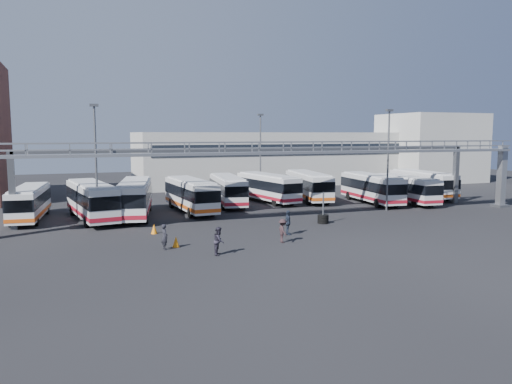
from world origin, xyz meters
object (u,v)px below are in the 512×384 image
object	(u,v)px
pedestrian_a	(165,237)
pedestrian_c	(283,231)
bus_0	(29,202)
bus_2	(135,197)
bus_3	(191,194)
bus_9	(422,183)
pedestrian_d	(288,223)
tire_stack	(323,218)
light_pole_back	(260,151)
bus_4	(228,189)
light_pole_left	(96,159)
light_pole_mid	(388,154)
cone_left	(176,242)
bus_1	(91,199)
bus_5	(268,187)
cone_right	(154,229)
bus_6	(308,185)
pedestrian_b	(219,241)
bus_8	(406,188)
bus_7	(371,187)

from	to	relation	value
pedestrian_a	pedestrian_c	world-z (taller)	pedestrian_a
bus_0	bus_2	world-z (taller)	bus_2
bus_3	bus_9	bearing A→B (deg)	-1.30
pedestrian_d	tire_stack	world-z (taller)	tire_stack
light_pole_back	pedestrian_a	bearing A→B (deg)	-123.78
bus_0	bus_4	distance (m)	19.81
light_pole_left	bus_4	world-z (taller)	light_pole_left
light_pole_left	tire_stack	xyz separation A→B (m)	(18.46, -5.24, -5.26)
light_pole_mid	cone_left	world-z (taller)	light_pole_mid
bus_1	bus_5	size ratio (longest dim) A/B	1.06
light_pole_back	light_pole_mid	bearing A→B (deg)	-61.93
bus_2	cone_right	bearing A→B (deg)	-76.30
light_pole_mid	light_pole_left	bearing A→B (deg)	177.95
bus_5	cone_right	world-z (taller)	bus_5
light_pole_left	bus_1	distance (m)	5.26
bus_1	cone_right	size ratio (longest dim) A/B	14.90
bus_0	bus_6	bearing A→B (deg)	11.78
bus_0	cone_right	xyz separation A→B (m)	(9.50, -10.11, -1.31)
bus_9	light_pole_left	bearing A→B (deg)	-167.66
bus_4	pedestrian_c	xyz separation A→B (m)	(-1.94, -19.51, -0.92)
light_pole_mid	pedestrian_b	size ratio (longest dim) A/B	5.61
light_pole_back	tire_stack	distance (m)	20.01
bus_9	pedestrian_a	distance (m)	38.41
light_pole_mid	pedestrian_c	xyz separation A→B (m)	(-15.94, -10.10, -4.87)
bus_5	bus_8	size ratio (longest dim) A/B	1.06
bus_0	bus_2	xyz separation A→B (m)	(9.10, -1.61, 0.22)
pedestrian_c	cone_right	xyz separation A→B (m)	(-8.14, 6.44, -0.47)
bus_2	pedestrian_c	xyz separation A→B (m)	(8.55, -14.93, -1.05)
light_pole_back	bus_2	size ratio (longest dim) A/B	0.88
light_pole_mid	bus_5	bearing A→B (deg)	131.26
pedestrian_a	cone_left	distance (m)	1.07
bus_3	bus_8	distance (m)	24.31
bus_5	cone_left	bearing A→B (deg)	-135.75
bus_4	bus_8	xyz separation A→B (m)	(19.35, -5.40, -0.08)
light_pole_left	bus_0	bearing A→B (deg)	135.73
light_pole_mid	pedestrian_a	bearing A→B (deg)	-158.98
light_pole_left	bus_0	size ratio (longest dim) A/B	1.00
pedestrian_c	bus_8	bearing A→B (deg)	-53.85
light_pole_left	bus_4	xyz separation A→B (m)	(14.00, 8.41, -3.95)
light_pole_left	bus_3	xyz separation A→B (m)	(9.14, 5.18, -3.91)
bus_3	bus_4	bearing A→B (deg)	30.06
bus_5	pedestrian_c	bearing A→B (deg)	-117.59
bus_5	pedestrian_b	distance (m)	25.40
bus_1	cone_left	xyz separation A→B (m)	(4.92, -13.46, -1.50)
light_pole_left	cone_right	distance (m)	8.10
pedestrian_a	pedestrian_c	distance (m)	8.37
bus_5	pedestrian_c	xyz separation A→B (m)	(-6.98, -20.31, -0.92)
pedestrian_c	cone_left	size ratio (longest dim) A/B	2.24
cone_left	bus_0	bearing A→B (deg)	123.55
pedestrian_c	bus_7	bearing A→B (deg)	-46.24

